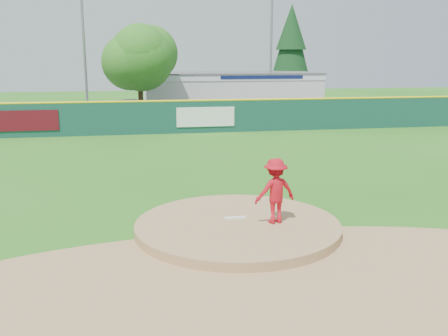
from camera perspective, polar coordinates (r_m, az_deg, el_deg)
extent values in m
plane|color=#286B19|center=(13.56, 1.55, -7.18)|extent=(120.00, 120.00, 0.00)
cylinder|color=#9E774C|center=(13.56, 1.55, -7.18)|extent=(5.50, 5.50, 0.50)
cube|color=white|center=(13.75, 1.29, -5.71)|extent=(0.60, 0.15, 0.04)
cylinder|color=#9E774C|center=(10.85, 4.91, -12.38)|extent=(15.40, 15.40, 0.01)
cube|color=#38383A|center=(39.83, -6.58, 5.84)|extent=(44.00, 16.00, 0.02)
imported|color=red|center=(13.25, 5.88, -2.62)|extent=(1.23, 0.84, 1.74)
imported|color=white|center=(37.92, -10.02, 6.61)|extent=(6.15, 4.07, 1.57)
cube|color=silver|center=(45.42, 0.58, 8.74)|extent=(15.00, 8.00, 3.20)
cube|color=white|center=(41.41, 1.66, 10.31)|extent=(15.00, 0.06, 0.55)
cube|color=#0F194C|center=(41.84, 4.40, 10.30)|extent=(7.00, 0.03, 0.28)
cube|color=#59595B|center=(45.34, 0.58, 10.82)|extent=(15.20, 8.20, 0.12)
cube|color=#590C16|center=(31.20, -21.65, 5.05)|extent=(3.60, 0.04, 1.20)
cube|color=white|center=(30.93, -2.11, 5.86)|extent=(3.60, 0.04, 1.20)
cube|color=#134037|center=(30.81, -5.44, 5.79)|extent=(40.00, 0.10, 2.00)
cylinder|color=yellow|center=(30.71, -5.48, 7.64)|extent=(40.00, 0.14, 0.14)
cylinder|color=#382314|center=(37.63, -9.48, 7.34)|extent=(0.36, 0.36, 2.60)
sphere|color=#387F23|center=(37.49, -9.66, 12.31)|extent=(5.60, 5.60, 5.60)
cylinder|color=#382314|center=(51.09, 7.51, 8.15)|extent=(0.40, 0.40, 1.60)
cone|color=#113A16|center=(50.96, 7.66, 13.48)|extent=(4.40, 4.40, 7.90)
cylinder|color=gray|center=(39.63, -15.71, 13.39)|extent=(0.20, 0.20, 11.00)
cylinder|color=gray|center=(43.10, 5.39, 13.01)|extent=(0.20, 0.20, 10.00)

